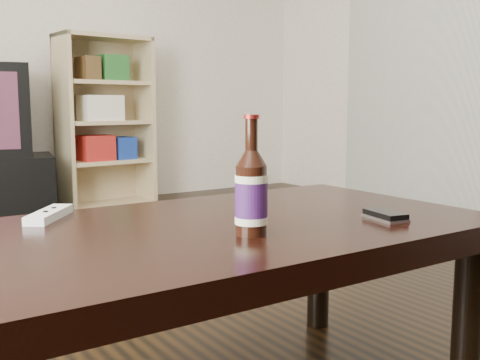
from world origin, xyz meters
TOP-DOWN VIEW (x-y plane):
  - floor at (0.00, 0.00)m, footprint 5.00×6.00m
  - wall_back at (0.00, 3.01)m, footprint 5.00×0.02m
  - chimney_breast at (2.35, 1.20)m, footprint 0.30×1.20m
  - bookshelf at (0.53, 2.73)m, footprint 0.73×0.38m
  - coffee_table at (-0.29, -0.30)m, footprint 1.31×0.77m
  - beer_bottle at (-0.33, -0.44)m, footprint 0.08×0.08m
  - phone at (0.05, -0.49)m, footprint 0.08×0.13m
  - remote at (-0.65, -0.01)m, footprint 0.16×0.19m

SIDE VIEW (x-z plane):
  - floor at x=0.00m, z-range -0.01..0.00m
  - coffee_table at x=-0.29m, z-range 0.18..0.67m
  - phone at x=0.05m, z-range 0.49..0.51m
  - remote at x=-0.65m, z-range 0.49..0.51m
  - beer_bottle at x=-0.33m, z-range 0.45..0.72m
  - bookshelf at x=0.53m, z-range 0.03..1.32m
  - wall_back at x=0.00m, z-range 0.00..2.70m
  - chimney_breast at x=2.35m, z-range 0.00..2.70m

